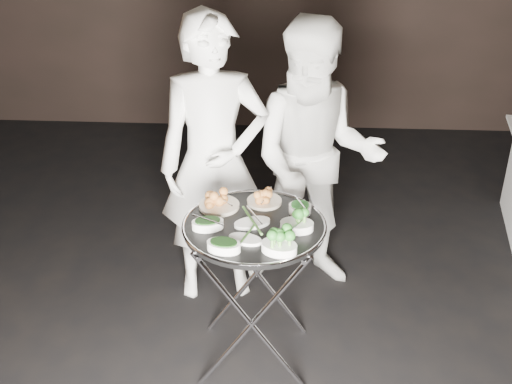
# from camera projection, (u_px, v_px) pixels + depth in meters

# --- Properties ---
(tray_stand) EXTENTS (0.57, 0.48, 0.84)m
(tray_stand) POSITION_uv_depth(u_px,v_px,m) (254.00, 288.00, 3.30)
(tray_stand) COLOR silver
(tray_stand) RESTS_ON floor
(serving_tray) EXTENTS (0.71, 0.71, 0.04)m
(serving_tray) POSITION_uv_depth(u_px,v_px,m) (254.00, 226.00, 3.13)
(serving_tray) COLOR black
(serving_tray) RESTS_ON tray_stand
(potato_plate_a) EXTENTS (0.21, 0.21, 0.08)m
(potato_plate_a) POSITION_uv_depth(u_px,v_px,m) (219.00, 201.00, 3.26)
(potato_plate_a) COLOR beige
(potato_plate_a) RESTS_ON serving_tray
(potato_plate_b) EXTENTS (0.18, 0.18, 0.07)m
(potato_plate_b) POSITION_uv_depth(u_px,v_px,m) (264.00, 198.00, 3.30)
(potato_plate_b) COLOR beige
(potato_plate_b) RESTS_ON serving_tray
(greens_bowl) EXTENTS (0.12, 0.12, 0.07)m
(greens_bowl) POSITION_uv_depth(u_px,v_px,m) (300.00, 207.00, 3.21)
(greens_bowl) COLOR white
(greens_bowl) RESTS_ON serving_tray
(asparagus_plate_a) EXTENTS (0.21, 0.16, 0.04)m
(asparagus_plate_a) POSITION_uv_depth(u_px,v_px,m) (252.00, 222.00, 3.11)
(asparagus_plate_a) COLOR white
(asparagus_plate_a) RESTS_ON serving_tray
(asparagus_plate_b) EXTENTS (0.18, 0.14, 0.03)m
(asparagus_plate_b) POSITION_uv_depth(u_px,v_px,m) (245.00, 238.00, 2.98)
(asparagus_plate_b) COLOR white
(asparagus_plate_b) RESTS_ON serving_tray
(spinach_bowl_a) EXTENTS (0.17, 0.13, 0.06)m
(spinach_bowl_a) POSITION_uv_depth(u_px,v_px,m) (208.00, 223.00, 3.08)
(spinach_bowl_a) COLOR white
(spinach_bowl_a) RESTS_ON serving_tray
(spinach_bowl_b) EXTENTS (0.17, 0.13, 0.06)m
(spinach_bowl_b) POSITION_uv_depth(u_px,v_px,m) (224.00, 245.00, 2.91)
(spinach_bowl_b) COLOR white
(spinach_bowl_b) RESTS_ON serving_tray
(broccoli_bowl_a) EXTENTS (0.17, 0.13, 0.07)m
(broccoli_bowl_a) POSITION_uv_depth(u_px,v_px,m) (297.00, 224.00, 3.07)
(broccoli_bowl_a) COLOR white
(broccoli_bowl_a) RESTS_ON serving_tray
(broccoli_bowl_b) EXTENTS (0.20, 0.17, 0.07)m
(broccoli_bowl_b) POSITION_uv_depth(u_px,v_px,m) (279.00, 246.00, 2.90)
(broccoli_bowl_b) COLOR white
(broccoli_bowl_b) RESTS_ON serving_tray
(serving_utensils) EXTENTS (0.57, 0.43, 0.01)m
(serving_utensils) POSITION_uv_depth(u_px,v_px,m) (258.00, 209.00, 3.16)
(serving_utensils) COLOR silver
(serving_utensils) RESTS_ON serving_tray
(waiter_left) EXTENTS (0.70, 0.53, 1.74)m
(waiter_left) POSITION_uv_depth(u_px,v_px,m) (214.00, 163.00, 3.68)
(waiter_left) COLOR white
(waiter_left) RESTS_ON floor
(waiter_right) EXTENTS (0.83, 0.65, 1.69)m
(waiter_right) POSITION_uv_depth(u_px,v_px,m) (315.00, 160.00, 3.78)
(waiter_right) COLOR white
(waiter_right) RESTS_ON floor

